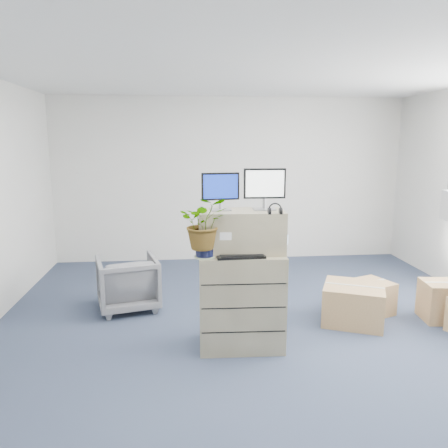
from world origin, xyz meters
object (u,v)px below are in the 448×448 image
at_px(keyboard, 241,256).
at_px(office_chair, 128,280).
at_px(monitor_left, 220,189).
at_px(monitor_right, 265,187).
at_px(potted_plant, 204,230).
at_px(filing_cabinet_lower, 241,300).
at_px(water_bottle, 247,239).

xyz_separation_m(keyboard, office_chair, (-1.24, 1.29, -0.63)).
height_order(monitor_left, monitor_right, monitor_right).
relative_size(monitor_left, potted_plant, 0.74).
height_order(filing_cabinet_lower, keyboard, keyboard).
height_order(monitor_right, office_chair, monitor_right).
bearing_deg(filing_cabinet_lower, water_bottle, 49.27).
bearing_deg(office_chair, keyboard, 119.58).
bearing_deg(monitor_left, monitor_right, -8.57).
bearing_deg(office_chair, monitor_left, 120.81).
distance_m(water_bottle, potted_plant, 0.50).
bearing_deg(filing_cabinet_lower, monitor_right, 17.58).
height_order(monitor_right, potted_plant, monitor_right).
xyz_separation_m(keyboard, water_bottle, (0.09, 0.21, 0.11)).
distance_m(monitor_right, water_bottle, 0.55).
bearing_deg(filing_cabinet_lower, monitor_left, 161.26).
distance_m(filing_cabinet_lower, monitor_right, 1.16).
bearing_deg(office_chair, potted_plant, 111.05).
bearing_deg(water_bottle, office_chair, 141.10).
distance_m(monitor_left, water_bottle, 0.57).
height_order(monitor_left, keyboard, monitor_left).
bearing_deg(water_bottle, filing_cabinet_lower, -132.88).
distance_m(monitor_left, monitor_right, 0.43).
bearing_deg(potted_plant, water_bottle, 23.86).
bearing_deg(potted_plant, filing_cabinet_lower, 18.61).
distance_m(monitor_right, office_chair, 2.23).
height_order(water_bottle, potted_plant, potted_plant).
distance_m(keyboard, potted_plant, 0.43).
bearing_deg(monitor_right, filing_cabinet_lower, -163.59).
xyz_separation_m(filing_cabinet_lower, office_chair, (-1.27, 1.14, -0.12)).
relative_size(keyboard, potted_plant, 0.91).
relative_size(filing_cabinet_lower, keyboard, 2.12).
xyz_separation_m(keyboard, potted_plant, (-0.34, 0.02, 0.26)).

